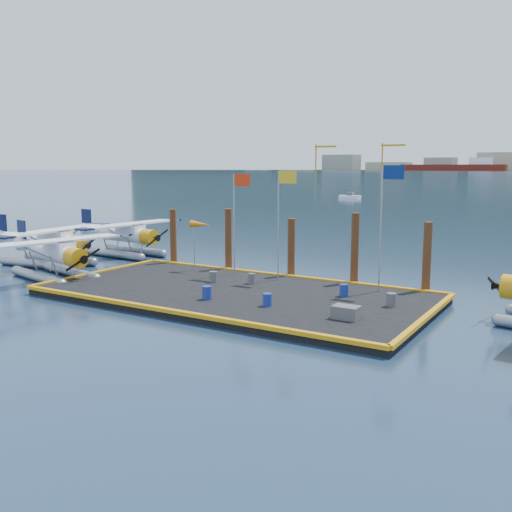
{
  "coord_description": "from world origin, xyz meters",
  "views": [
    {
      "loc": [
        16.12,
        -24.32,
        6.86
      ],
      "look_at": [
        0.11,
        2.0,
        1.98
      ],
      "focal_mm": 40.0,
      "sensor_mm": 36.0,
      "label": 1
    }
  ],
  "objects": [
    {
      "name": "dock_bumpers",
      "position": [
        0.0,
        0.0,
        0.49
      ],
      "size": [
        20.25,
        10.25,
        0.18
      ],
      "primitive_type": null,
      "color": "orange",
      "rests_on": "dock"
    },
    {
      "name": "piling_4",
      "position": [
        8.5,
        5.4,
        2.0
      ],
      "size": [
        0.44,
        0.44,
        4.0
      ],
      "primitive_type": "cylinder",
      "color": "#482814",
      "rests_on": "ground"
    },
    {
      "name": "dock",
      "position": [
        0.0,
        0.0,
        0.2
      ],
      "size": [
        20.0,
        10.0,
        0.4
      ],
      "primitive_type": "cube",
      "color": "black",
      "rests_on": "ground"
    },
    {
      "name": "piling_3",
      "position": [
        4.5,
        5.4,
        2.15
      ],
      "size": [
        0.44,
        0.44,
        4.3
      ],
      "primitive_type": "cylinder",
      "color": "#482814",
      "rests_on": "ground"
    },
    {
      "name": "seaplane_c",
      "position": [
        -14.8,
        7.52,
        1.48
      ],
      "size": [
        8.72,
        9.62,
        3.41
      ],
      "rotation": [
        0.0,
        0.0,
        -1.65
      ],
      "color": "gray",
      "rests_on": "ground"
    },
    {
      "name": "drum_4",
      "position": [
        8.08,
        0.98,
        0.72
      ],
      "size": [
        0.45,
        0.45,
        0.63
      ],
      "primitive_type": "cylinder",
      "color": "#4F4F54",
      "rests_on": "dock"
    },
    {
      "name": "crate",
      "position": [
        7.12,
        -2.12,
        0.68
      ],
      "size": [
        1.13,
        0.75,
        0.57
      ],
      "primitive_type": "cube",
      "color": "#4F4F54",
      "rests_on": "dock"
    },
    {
      "name": "piling_2",
      "position": [
        0.5,
        5.4,
        1.9
      ],
      "size": [
        0.44,
        0.44,
        3.8
      ],
      "primitive_type": "cylinder",
      "color": "#482814",
      "rests_on": "ground"
    },
    {
      "name": "piling_0",
      "position": [
        -8.5,
        5.4,
        2.0
      ],
      "size": [
        0.44,
        0.44,
        4.0
      ],
      "primitive_type": "cylinder",
      "color": "#482814",
      "rests_on": "ground"
    },
    {
      "name": "piling_1",
      "position": [
        -4.0,
        5.4,
        2.1
      ],
      "size": [
        0.44,
        0.44,
        4.2
      ],
      "primitive_type": "cylinder",
      "color": "#482814",
      "rests_on": "ground"
    },
    {
      "name": "windsock",
      "position": [
        -5.03,
        3.8,
        3.23
      ],
      "size": [
        1.4,
        0.44,
        3.12
      ],
      "color": "#95949C",
      "rests_on": "dock"
    },
    {
      "name": "drum_5",
      "position": [
        -0.22,
        2.06,
        0.68
      ],
      "size": [
        0.4,
        0.4,
        0.56
      ],
      "primitive_type": "cylinder",
      "color": "#4F4F54",
      "rests_on": "dock"
    },
    {
      "name": "flagpole_yellow",
      "position": [
        0.7,
        3.8,
        4.51
      ],
      "size": [
        1.14,
        0.08,
        6.2
      ],
      "color": "#95949C",
      "rests_on": "dock"
    },
    {
      "name": "drum_2",
      "position": [
        5.39,
        1.8,
        0.71
      ],
      "size": [
        0.44,
        0.44,
        0.61
      ],
      "primitive_type": "cylinder",
      "color": "navy",
      "rests_on": "dock"
    },
    {
      "name": "seaplane_a",
      "position": [
        -11.92,
        -1.49,
        1.45
      ],
      "size": [
        8.68,
        9.41,
        3.34
      ],
      "rotation": [
        0.0,
        0.0,
        -1.8
      ],
      "color": "gray",
      "rests_on": "ground"
    },
    {
      "name": "flagpole_blue",
      "position": [
        6.7,
        3.8,
        4.69
      ],
      "size": [
        1.14,
        0.08,
        6.5
      ],
      "color": "#95949C",
      "rests_on": "dock"
    },
    {
      "name": "seaplane_b",
      "position": [
        -16.2,
        1.6,
        1.49
      ],
      "size": [
        8.76,
        9.66,
        3.42
      ],
      "rotation": [
        0.0,
        0.0,
        -1.48
      ],
      "color": "gray",
      "rests_on": "ground"
    },
    {
      "name": "drum_0",
      "position": [
        -2.25,
        1.26,
        0.71
      ],
      "size": [
        0.44,
        0.44,
        0.62
      ],
      "primitive_type": "cylinder",
      "color": "#4F4F54",
      "rests_on": "dock"
    },
    {
      "name": "drum_3",
      "position": [
        -0.09,
        -2.3,
        0.73
      ],
      "size": [
        0.47,
        0.47,
        0.66
      ],
      "primitive_type": "cylinder",
      "color": "navy",
      "rests_on": "dock"
    },
    {
      "name": "drum_1",
      "position": [
        3.11,
        -1.93,
        0.7
      ],
      "size": [
        0.42,
        0.42,
        0.6
      ],
      "primitive_type": "cylinder",
      "color": "navy",
      "rests_on": "dock"
    },
    {
      "name": "flagpole_red",
      "position": [
        -2.29,
        3.8,
        4.4
      ],
      "size": [
        1.14,
        0.08,
        6.0
      ],
      "color": "#95949C",
      "rests_on": "dock"
    },
    {
      "name": "ground",
      "position": [
        0.0,
        0.0,
        0.0
      ],
      "size": [
        4000.0,
        4000.0,
        0.0
      ],
      "primitive_type": "plane",
      "color": "#162844",
      "rests_on": "ground"
    }
  ]
}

